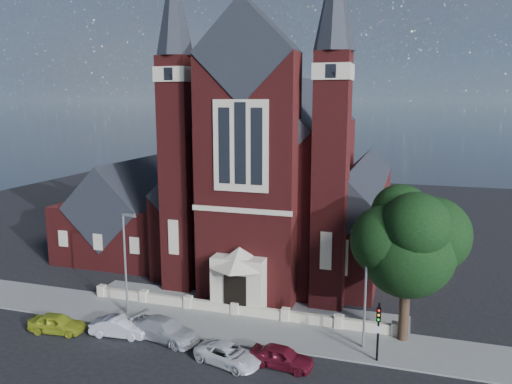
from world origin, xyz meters
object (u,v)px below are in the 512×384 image
at_px(traffic_signal, 378,325).
at_px(car_dark_red, 282,357).
at_px(car_silver_b, 165,330).
at_px(street_lamp_right, 367,284).
at_px(church, 287,180).
at_px(car_white_suv, 228,354).
at_px(street_tree, 409,245).
at_px(parish_hall, 131,218).
at_px(car_lime_van, 57,323).
at_px(car_silver_a, 119,327).
at_px(street_lamp_left, 126,258).

distance_m(traffic_signal, car_dark_red, 6.37).
height_order(car_silver_b, car_dark_red, car_silver_b).
xyz_separation_m(street_lamp_right, traffic_signal, (0.91, -1.57, -2.02)).
bearing_deg(church, street_lamp_right, -61.96).
relative_size(church, car_white_suv, 7.86).
xyz_separation_m(street_tree, street_lamp_right, (-2.51, -1.71, -2.36)).
bearing_deg(street_tree, car_silver_b, -164.09).
xyz_separation_m(street_lamp_right, car_white_suv, (-8.06, -4.50, -3.98)).
distance_m(car_silver_b, car_dark_red, 8.69).
relative_size(parish_hall, car_lime_van, 3.01).
relative_size(street_tree, car_silver_b, 2.09).
bearing_deg(street_lamp_right, parish_hall, 151.78).
relative_size(traffic_signal, car_silver_a, 0.98).
distance_m(street_tree, car_lime_van, 25.30).
bearing_deg(car_silver_b, car_dark_red, -83.59).
xyz_separation_m(traffic_signal, car_lime_van, (-22.21, -2.54, -1.89)).
bearing_deg(street_lamp_left, traffic_signal, -4.76).
distance_m(church, parish_hall, 17.26).
height_order(parish_hall, street_tree, street_tree).
xyz_separation_m(street_tree, car_white_suv, (-10.57, -6.20, -6.34)).
bearing_deg(car_silver_b, church, 4.91).
distance_m(car_silver_b, car_white_suv, 5.55).
bearing_deg(street_lamp_left, car_silver_a, -68.42).
xyz_separation_m(car_silver_b, car_white_suv, (5.29, -1.68, -0.13)).
height_order(parish_hall, traffic_signal, parish_hall).
height_order(car_silver_a, car_silver_b, car_silver_b).
bearing_deg(church, car_lime_van, -115.93).
relative_size(traffic_signal, car_dark_red, 1.00).
distance_m(car_lime_van, car_white_suv, 13.25).
relative_size(street_tree, street_lamp_left, 1.32).
relative_size(street_lamp_right, car_silver_b, 1.58).
bearing_deg(church, car_dark_red, -76.77).
height_order(traffic_signal, car_silver_a, traffic_signal).
bearing_deg(parish_hall, street_tree, -23.26).
distance_m(street_tree, traffic_signal, 5.70).
bearing_deg(car_white_suv, car_silver_b, 88.24).
height_order(street_tree, traffic_signal, street_tree).
xyz_separation_m(church, parish_hall, (-16.00, -4.94, -4.17)).
relative_size(church, street_lamp_left, 4.31).
bearing_deg(street_lamp_left, street_tree, 4.76).
distance_m(street_lamp_right, car_silver_a, 17.47).
bearing_deg(parish_hall, street_lamp_right, -28.22).
bearing_deg(car_dark_red, church, 19.68).
xyz_separation_m(car_lime_van, car_silver_a, (4.59, 0.85, -0.02)).
xyz_separation_m(parish_hall, car_lime_van, (4.79, -18.12, -3.32)).
height_order(parish_hall, car_white_suv, parish_hall).
height_order(car_silver_a, car_dark_red, car_dark_red).
bearing_deg(street_lamp_left, street_lamp_right, 0.00).
bearing_deg(car_silver_b, street_tree, -60.66).
relative_size(parish_hall, car_silver_b, 2.38).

